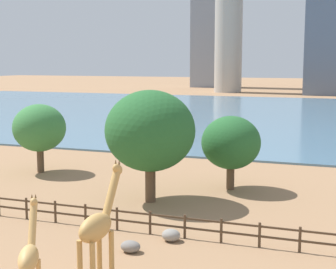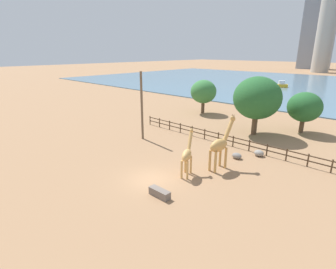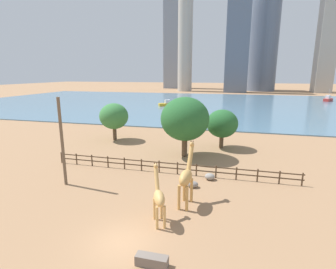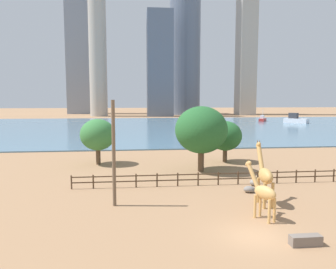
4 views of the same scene
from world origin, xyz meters
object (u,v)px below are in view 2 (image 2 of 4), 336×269
tree_right_tall (305,107)px  giraffe_companion (187,154)px  boat_tug (280,85)px  utility_pole (142,106)px  feeding_trough (160,193)px  tree_left_large (203,92)px  boulder_near_fence (259,153)px  giraffe_tall (220,145)px  boulder_by_pole (237,156)px  tree_center_broad (257,98)px

tree_right_tall → giraffe_companion: bearing=-98.8°
giraffe_companion → boat_tug: 65.86m
utility_pole → feeding_trough: utility_pole is taller
tree_right_tall → boat_tug: bearing=114.3°
tree_left_large → boulder_near_fence: bearing=-37.1°
giraffe_tall → tree_right_tall: 17.48m
boat_tug → giraffe_tall: bearing=76.3°
utility_pole → boat_tug: (-6.04, 59.75, -3.27)m
utility_pole → boulder_near_fence: size_ratio=8.42×
tree_right_tall → utility_pole: bearing=-129.6°
tree_left_large → feeding_trough: bearing=-60.4°
giraffe_companion → boulder_by_pole: bearing=-37.3°
tree_center_broad → tree_right_tall: 6.78m
utility_pole → tree_center_broad: (9.25, 11.31, 0.66)m
giraffe_companion → feeding_trough: (0.84, -4.23, -1.64)m
boulder_near_fence → boulder_by_pole: bearing=-122.0°
giraffe_companion → boat_tug: giraffe_companion is taller
boulder_near_fence → feeding_trough: 12.92m
tree_center_broad → boat_tug: 50.95m
utility_pole → tree_right_tall: bearing=50.4°
boat_tug → tree_right_tall: bearing=84.2°
tree_left_large → tree_center_broad: 13.37m
feeding_trough → tree_right_tall: bearing=84.6°
tree_left_large → tree_center_broad: (12.20, -5.38, 1.01)m
boulder_by_pole → boat_tug: (-17.81, 57.38, 0.57)m
giraffe_tall → tree_right_tall: (1.78, 17.35, 1.10)m
feeding_trough → utility_pole: bearing=143.7°
giraffe_tall → tree_left_large: bearing=43.5°
tree_right_tall → boat_tug: size_ratio=1.17×
giraffe_companion → boulder_near_fence: size_ratio=4.11×
giraffe_companion → tree_right_tall: 20.70m
boulder_by_pole → utility_pole: bearing=-168.6°
boulder_near_fence → utility_pole: bearing=-160.9°
giraffe_tall → boulder_near_fence: (1.36, 5.51, -2.05)m
giraffe_tall → tree_center_broad: (-2.52, 12.28, 2.42)m
giraffe_tall → tree_left_large: 23.03m
tree_center_broad → giraffe_companion: bearing=-85.7°
tree_right_tall → boulder_by_pole: bearing=-97.2°
boulder_near_fence → boat_tug: 58.45m
giraffe_tall → boat_tug: bearing=20.0°
giraffe_tall → feeding_trough: (-0.53, -7.27, -2.07)m
utility_pole → boat_tug: size_ratio=1.78×
giraffe_companion → boulder_near_fence: (2.73, 8.55, -1.61)m
boulder_near_fence → tree_center_broad: 8.99m
giraffe_companion → utility_pole: bearing=43.7°
feeding_trough → tree_left_large: bearing=119.6°
tree_left_large → boat_tug: bearing=94.1°
feeding_trough → tree_center_broad: (-1.99, 19.55, 4.49)m
utility_pole → tree_center_broad: 14.63m
boulder_near_fence → tree_left_large: (-16.08, 12.16, 3.46)m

